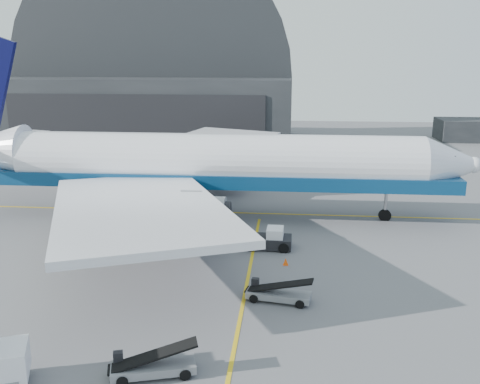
# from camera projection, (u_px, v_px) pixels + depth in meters

# --- Properties ---
(ground) EXTENTS (200.00, 200.00, 0.00)m
(ground) POSITION_uv_depth(u_px,v_px,m) (244.00, 299.00, 35.69)
(ground) COLOR #565659
(ground) RESTS_ON ground
(taxi_lines) EXTENTS (80.00, 42.12, 0.02)m
(taxi_lines) POSITION_uv_depth(u_px,v_px,m) (256.00, 237.00, 47.90)
(taxi_lines) COLOR gold
(taxi_lines) RESTS_ON ground
(hangar) EXTENTS (50.00, 28.30, 28.00)m
(hangar) POSITION_uv_depth(u_px,v_px,m) (155.00, 90.00, 97.89)
(hangar) COLOR black
(hangar) RESTS_ON ground
(distant_bldg_a) EXTENTS (14.00, 8.00, 4.00)m
(distant_bldg_a) POSITION_uv_depth(u_px,v_px,m) (475.00, 140.00, 101.69)
(distant_bldg_a) COLOR black
(distant_bldg_a) RESTS_ON ground
(airliner) EXTENTS (55.10, 53.43, 19.34)m
(airliner) POSITION_uv_depth(u_px,v_px,m) (196.00, 163.00, 53.06)
(airliner) COLOR white
(airliner) RESTS_ON ground
(pushback_tug) EXTENTS (4.00, 2.43, 1.82)m
(pushback_tug) POSITION_uv_depth(u_px,v_px,m) (269.00, 240.00, 45.07)
(pushback_tug) COLOR black
(pushback_tug) RESTS_ON ground
(belt_loader_a) EXTENTS (4.63, 2.58, 1.73)m
(belt_loader_a) POSITION_uv_depth(u_px,v_px,m) (152.00, 366.00, 27.14)
(belt_loader_a) COLOR gray
(belt_loader_a) RESTS_ON ground
(belt_loader_b) EXTENTS (4.59, 2.18, 1.71)m
(belt_loader_b) POSITION_uv_depth(u_px,v_px,m) (278.00, 293.00, 35.38)
(belt_loader_b) COLOR gray
(belt_loader_b) RESTS_ON ground
(traffic_cone) EXTENTS (0.40, 0.40, 0.57)m
(traffic_cone) POSITION_uv_depth(u_px,v_px,m) (286.00, 262.00, 41.48)
(traffic_cone) COLOR #F74F07
(traffic_cone) RESTS_ON ground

